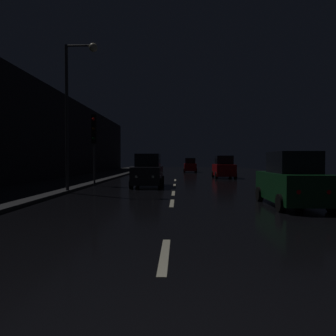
# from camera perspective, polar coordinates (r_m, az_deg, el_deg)

# --- Properties ---
(ground) EXTENTS (27.62, 84.00, 0.02)m
(ground) POSITION_cam_1_polar(r_m,az_deg,el_deg) (27.35, 1.32, -2.12)
(ground) COLOR black
(sidewalk_left) EXTENTS (4.40, 84.00, 0.15)m
(sidewalk_left) POSITION_cam_1_polar(r_m,az_deg,el_deg) (28.45, -14.21, -1.85)
(sidewalk_left) COLOR #28282B
(sidewalk_left) RESTS_ON ground
(building_facade_left) EXTENTS (0.80, 63.00, 7.53)m
(building_facade_left) POSITION_cam_1_polar(r_m,az_deg,el_deg) (26.07, -21.95, 5.89)
(building_facade_left) COLOR black
(building_facade_left) RESTS_ON ground
(lane_centerline) EXTENTS (0.16, 22.95, 0.01)m
(lane_centerline) POSITION_cam_1_polar(r_m,az_deg,el_deg) (16.63, 0.97, -4.47)
(lane_centerline) COLOR beige
(lane_centerline) RESTS_ON ground
(traffic_light_far_left) EXTENTS (0.32, 0.46, 4.70)m
(traffic_light_far_left) POSITION_cam_1_polar(r_m,az_deg,el_deg) (21.69, -13.09, 5.88)
(traffic_light_far_left) COLOR #38383A
(traffic_light_far_left) RESTS_ON ground
(streetlamp_overhead) EXTENTS (1.70, 0.44, 7.71)m
(streetlamp_overhead) POSITION_cam_1_polar(r_m,az_deg,el_deg) (17.49, -16.30, 12.39)
(streetlamp_overhead) COLOR #2D2D30
(streetlamp_overhead) RESTS_ON ground
(car_approaching_headlights) EXTENTS (1.93, 4.18, 2.11)m
(car_approaching_headlights) POSITION_cam_1_polar(r_m,az_deg,el_deg) (20.43, -3.62, -0.65)
(car_approaching_headlights) COLOR black
(car_approaching_headlights) RESTS_ON ground
(car_distant_taillights) EXTENTS (1.74, 3.78, 1.90)m
(car_distant_taillights) POSITION_cam_1_polar(r_m,az_deg,el_deg) (43.08, 3.96, 0.41)
(car_distant_taillights) COLOR maroon
(car_distant_taillights) RESTS_ON ground
(car_parked_right_near) EXTENTS (1.88, 4.06, 2.05)m
(car_parked_right_near) POSITION_cam_1_polar(r_m,az_deg,el_deg) (12.81, 21.29, -2.23)
(car_parked_right_near) COLOR #0F3819
(car_parked_right_near) RESTS_ON ground
(car_parked_right_far) EXTENTS (1.91, 4.14, 2.08)m
(car_parked_right_far) POSITION_cam_1_polar(r_m,az_deg,el_deg) (30.25, 9.94, 0.04)
(car_parked_right_far) COLOR maroon
(car_parked_right_far) RESTS_ON ground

